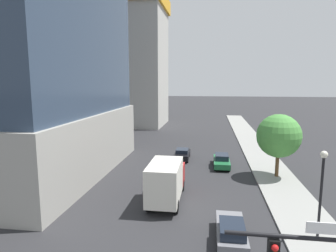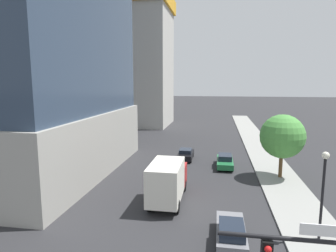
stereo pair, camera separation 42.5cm
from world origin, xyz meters
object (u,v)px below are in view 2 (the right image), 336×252
(car_green, at_px, (225,161))
(car_black, at_px, (186,154))
(street_lamp, at_px, (323,182))
(street_tree, at_px, (282,136))
(construction_building, at_px, (134,56))
(car_gray, at_px, (231,232))
(box_truck, at_px, (168,180))

(car_green, bearing_deg, car_black, 151.68)
(street_lamp, height_order, street_tree, street_tree)
(street_tree, bearing_deg, construction_building, 126.12)
(car_gray, bearing_deg, box_truck, 131.57)
(construction_building, distance_m, street_lamp, 54.19)
(construction_building, xyz_separation_m, street_lamp, (25.16, -46.52, -11.79))
(street_tree, distance_m, car_green, 7.27)
(street_lamp, relative_size, car_black, 1.26)
(car_gray, bearing_deg, construction_building, 112.51)
(street_tree, height_order, car_green, street_tree)
(car_green, distance_m, car_gray, 16.34)
(street_lamp, distance_m, car_gray, 6.29)
(street_lamp, relative_size, street_tree, 0.86)
(construction_building, height_order, car_black, construction_building)
(construction_building, relative_size, car_green, 7.74)
(car_green, bearing_deg, box_truck, -113.87)
(car_green, xyz_separation_m, box_truck, (-4.82, -10.90, 1.16))
(car_green, distance_m, car_black, 5.48)
(car_black, bearing_deg, car_green, -28.32)
(street_lamp, height_order, car_gray, street_lamp)
(car_black, xyz_separation_m, car_gray, (4.82, -18.94, 0.06))
(box_truck, bearing_deg, street_lamp, -22.48)
(street_tree, distance_m, car_gray, 14.70)
(construction_building, xyz_separation_m, car_black, (14.96, -28.80, -14.90))
(car_green, bearing_deg, car_gray, -90.00)
(car_black, bearing_deg, street_lamp, -60.09)
(construction_building, relative_size, street_tree, 5.77)
(car_green, distance_m, box_truck, 11.98)
(street_lamp, xyz_separation_m, car_green, (-5.37, 15.12, -3.05))
(construction_building, distance_m, car_green, 39.97)
(construction_building, height_order, car_green, construction_building)
(car_green, relative_size, car_black, 1.10)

